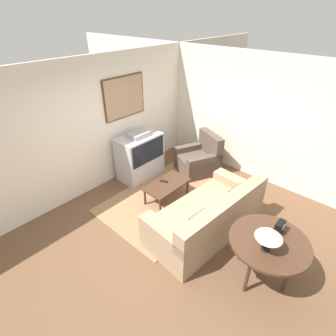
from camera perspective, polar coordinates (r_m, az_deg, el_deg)
The scene contains 12 objects.
ground_plane at distance 4.84m, azimuth 0.85°, elevation -13.15°, with size 12.00×12.00×0.00m, color brown.
wall_back at distance 5.50m, azimuth -15.97°, elevation 8.51°, with size 12.00×0.10×2.70m.
wall_right at distance 6.04m, azimuth 18.02°, elevation 10.21°, with size 0.06×12.00×2.70m.
area_rug at distance 5.45m, azimuth -0.19°, elevation -6.94°, with size 2.58×1.83×0.01m.
tv at distance 5.98m, azimuth -6.14°, elevation 2.60°, with size 1.00×0.60×1.11m.
couch at distance 4.64m, azimuth 8.53°, elevation -10.60°, with size 2.19×1.16×0.88m.
armchair at distance 6.29m, azimuth 6.75°, elevation 1.77°, with size 1.11×1.09×0.92m.
coffee_table at distance 5.26m, azimuth -0.27°, elevation -3.80°, with size 0.93×0.52×0.40m.
console_table at distance 3.95m, azimuth 21.11°, elevation -15.25°, with size 1.08×1.08×0.73m.
table_lamp at distance 3.57m, azimuth 21.29°, elevation -13.02°, with size 0.35×0.35×0.38m.
mantel_clock at distance 4.00m, azimuth 23.11°, elevation -11.80°, with size 0.18×0.10×0.18m.
remote at distance 5.29m, azimuth -0.88°, elevation -2.89°, with size 0.10×0.17×0.02m.
Camera 1 is at (-2.58, -2.25, 3.42)m, focal length 28.00 mm.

